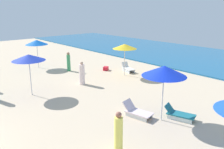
{
  "coord_description": "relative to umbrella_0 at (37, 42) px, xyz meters",
  "views": [
    {
      "loc": [
        9.98,
        0.38,
        5.14
      ],
      "look_at": [
        -1.16,
        10.1,
        0.95
      ],
      "focal_mm": 37.81,
      "sensor_mm": 36.0,
      "label": 1
    }
  ],
  "objects": [
    {
      "name": "ocean",
      "position": [
        9.71,
        14.78,
        -2.2
      ],
      "size": [
        60.0,
        12.7,
        0.12
      ],
      "primitive_type": "cube",
      "color": "#1D6192",
      "rests_on": "ground_plane"
    },
    {
      "name": "umbrella_0",
      "position": [
        0.0,
        0.0,
        0.0
      ],
      "size": [
        1.91,
        1.91,
        2.47
      ],
      "color": "silver",
      "rests_on": "ground_plane"
    },
    {
      "name": "umbrella_1",
      "position": [
        6.25,
        -3.26,
        0.07
      ],
      "size": [
        1.93,
        1.93,
        2.52
      ],
      "color": "silver",
      "rests_on": "ground_plane"
    },
    {
      "name": "umbrella_2",
      "position": [
        6.86,
        4.0,
        0.04
      ],
      "size": [
        1.86,
        1.86,
        2.49
      ],
      "color": "silver",
      "rests_on": "ground_plane"
    },
    {
      "name": "lounge_chair_2_0",
      "position": [
        6.24,
        5.0,
        -1.98
      ],
      "size": [
        1.47,
        0.88,
        0.72
      ],
      "rotation": [
        0.0,
        0.0,
        1.32
      ],
      "color": "silver",
      "rests_on": "ground_plane"
    },
    {
      "name": "umbrella_3",
      "position": [
        13.55,
        -0.02,
        0.16
      ],
      "size": [
        2.02,
        2.02,
        2.65
      ],
      "color": "silver",
      "rests_on": "ground_plane"
    },
    {
      "name": "lounge_chair_3_0",
      "position": [
        12.51,
        -0.6,
        -2.01
      ],
      "size": [
        1.55,
        0.92,
        0.7
      ],
      "rotation": [
        0.0,
        0.0,
        1.76
      ],
      "color": "silver",
      "rests_on": "ground_plane"
    },
    {
      "name": "lounge_chair_3_1",
      "position": [
        14.02,
        0.72,
        -2.01
      ],
      "size": [
        1.52,
        0.97,
        0.63
      ],
      "rotation": [
        0.0,
        0.0,
        1.87
      ],
      "color": "silver",
      "rests_on": "ground_plane"
    },
    {
      "name": "beachgoer_3",
      "position": [
        2.8,
        1.43,
        -1.49
      ],
      "size": [
        0.4,
        0.4,
        1.6
      ],
      "rotation": [
        0.0,
        0.0,
        5.23
      ],
      "color": "#3C965C",
      "rests_on": "ground_plane"
    },
    {
      "name": "beachgoer_4",
      "position": [
        6.54,
        0.23,
        -1.52
      ],
      "size": [
        0.42,
        0.42,
        1.61
      ],
      "rotation": [
        0.0,
        0.0,
        4.81
      ],
      "color": "white",
      "rests_on": "ground_plane"
    },
    {
      "name": "beachgoer_6",
      "position": [
        14.06,
        -3.26,
        -1.51
      ],
      "size": [
        0.45,
        0.45,
        1.58
      ],
      "rotation": [
        0.0,
        0.0,
        2.28
      ],
      "color": "#F9EC67",
      "rests_on": "ground_plane"
    },
    {
      "name": "cooler_box_0",
      "position": [
        4.68,
        3.91,
        -2.1
      ],
      "size": [
        0.59,
        0.61,
        0.3
      ],
      "primitive_type": "cube",
      "rotation": [
        0.0,
        0.0,
        2.18
      ],
      "color": "red",
      "rests_on": "ground_plane"
    }
  ]
}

